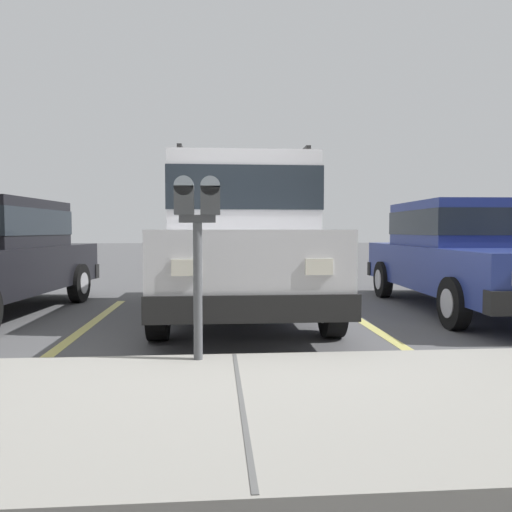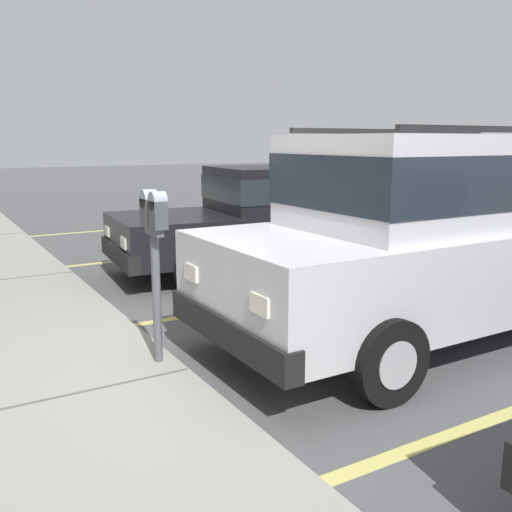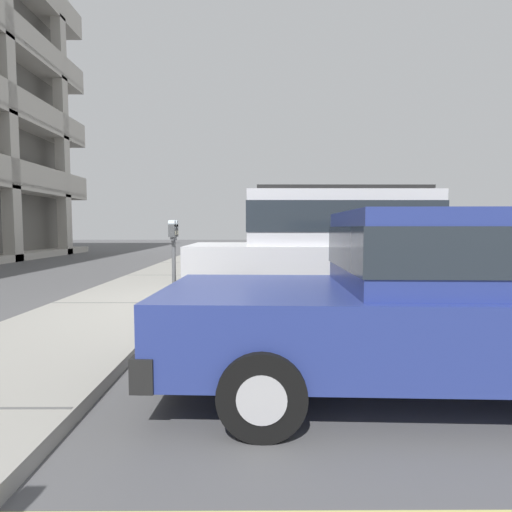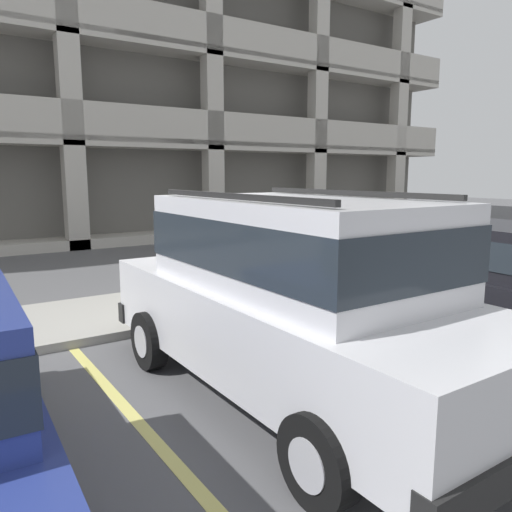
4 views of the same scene
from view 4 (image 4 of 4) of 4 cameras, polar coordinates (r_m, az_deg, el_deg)
ground_plane at (r=7.21m, az=-6.77°, el=-8.88°), size 80.00×80.00×0.10m
sidewalk at (r=8.32m, az=-10.89°, el=-5.72°), size 40.00×2.20×0.12m
parking_stall_lines at (r=7.03m, az=10.84°, el=-9.01°), size 13.28×4.80×0.01m
silver_suv at (r=4.86m, az=4.22°, el=-3.88°), size 2.03×4.79×2.03m
dark_hatchback at (r=7.37m, az=26.41°, el=-2.41°), size 2.14×4.62×1.54m
parking_meter_near at (r=7.37m, az=-6.20°, el=1.33°), size 0.35×0.12×1.42m
parking_garage at (r=21.25m, az=-24.63°, el=23.10°), size 32.00×10.00×16.25m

